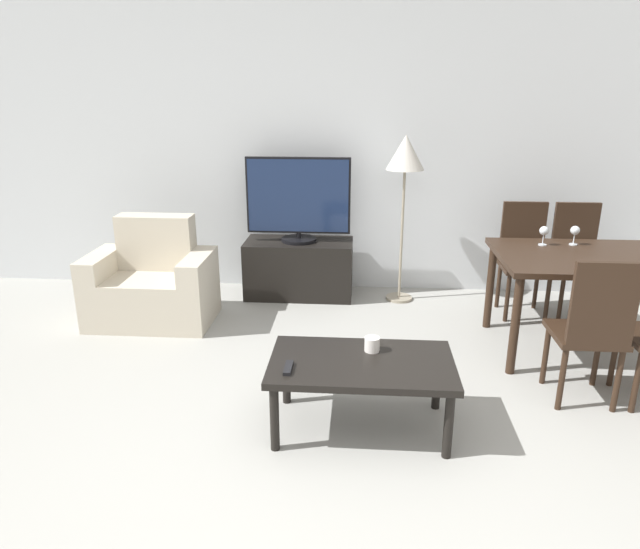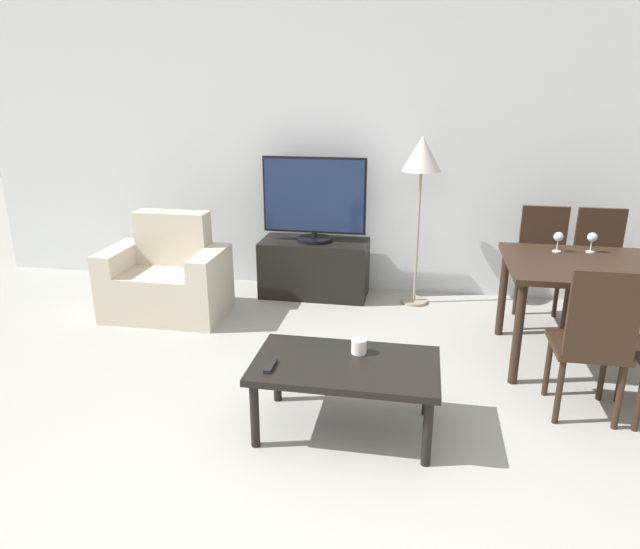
# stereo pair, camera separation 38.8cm
# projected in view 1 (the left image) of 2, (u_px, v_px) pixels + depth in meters

# --- Properties ---
(ground_plane) EXTENTS (18.00, 18.00, 0.00)m
(ground_plane) POSITION_uv_depth(u_px,v_px,m) (317.00, 524.00, 2.56)
(ground_plane) COLOR #9E9E99
(wall_back) EXTENTS (7.53, 0.06, 2.70)m
(wall_back) POSITION_uv_depth(u_px,v_px,m) (345.00, 146.00, 5.22)
(wall_back) COLOR silver
(wall_back) RESTS_ON ground_plane
(armchair) EXTENTS (0.99, 0.63, 0.86)m
(armchair) POSITION_uv_depth(u_px,v_px,m) (153.00, 285.00, 4.72)
(armchair) COLOR beige
(armchair) RESTS_ON ground_plane
(tv_stand) EXTENTS (0.98, 0.47, 0.52)m
(tv_stand) POSITION_uv_depth(u_px,v_px,m) (299.00, 268.00, 5.30)
(tv_stand) COLOR black
(tv_stand) RESTS_ON ground_plane
(tv) EXTENTS (0.93, 0.32, 0.76)m
(tv) POSITION_uv_depth(u_px,v_px,m) (298.00, 200.00, 5.09)
(tv) COLOR black
(tv) RESTS_ON tv_stand
(coffee_table) EXTENTS (1.03, 0.60, 0.42)m
(coffee_table) POSITION_uv_depth(u_px,v_px,m) (362.00, 369.00, 3.17)
(coffee_table) COLOR black
(coffee_table) RESTS_ON ground_plane
(dining_table) EXTENTS (1.24, 0.91, 0.74)m
(dining_table) POSITION_uv_depth(u_px,v_px,m) (586.00, 267.00, 4.05)
(dining_table) COLOR black
(dining_table) RESTS_ON ground_plane
(dining_chair_near) EXTENTS (0.40, 0.40, 0.95)m
(dining_chair_near) POSITION_uv_depth(u_px,v_px,m) (593.00, 326.00, 3.38)
(dining_chair_near) COLOR black
(dining_chair_near) RESTS_ON ground_plane
(dining_chair_far) EXTENTS (0.40, 0.40, 0.95)m
(dining_chair_far) POSITION_uv_depth(u_px,v_px,m) (576.00, 255.00, 4.81)
(dining_chair_far) COLOR black
(dining_chair_far) RESTS_ON ground_plane
(dining_chair_far_left) EXTENTS (0.40, 0.40, 0.95)m
(dining_chair_far_left) POSITION_uv_depth(u_px,v_px,m) (524.00, 254.00, 4.84)
(dining_chair_far_left) COLOR black
(dining_chair_far_left) RESTS_ON ground_plane
(floor_lamp) EXTENTS (0.33, 0.33, 1.48)m
(floor_lamp) POSITION_uv_depth(u_px,v_px,m) (405.00, 160.00, 4.87)
(floor_lamp) COLOR gray
(floor_lamp) RESTS_ON ground_plane
(remote_primary) EXTENTS (0.04, 0.15, 0.02)m
(remote_primary) POSITION_uv_depth(u_px,v_px,m) (288.00, 368.00, 3.06)
(remote_primary) COLOR black
(remote_primary) RESTS_ON coffee_table
(cup_white_near) EXTENTS (0.09, 0.09, 0.08)m
(cup_white_near) POSITION_uv_depth(u_px,v_px,m) (372.00, 344.00, 3.26)
(cup_white_near) COLOR white
(cup_white_near) RESTS_ON coffee_table
(wine_glass_left) EXTENTS (0.07, 0.07, 0.15)m
(wine_glass_left) POSITION_uv_depth(u_px,v_px,m) (575.00, 232.00, 4.25)
(wine_glass_left) COLOR silver
(wine_glass_left) RESTS_ON dining_table
(wine_glass_center) EXTENTS (0.07, 0.07, 0.15)m
(wine_glass_center) POSITION_uv_depth(u_px,v_px,m) (544.00, 232.00, 4.24)
(wine_glass_center) COLOR silver
(wine_glass_center) RESTS_ON dining_table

